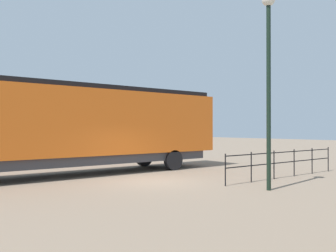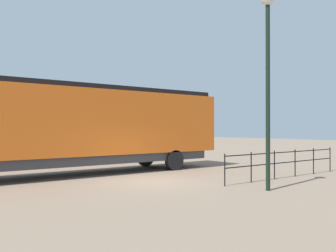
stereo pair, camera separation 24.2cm
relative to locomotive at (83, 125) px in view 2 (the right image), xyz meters
name	(u,v)px [view 2 (the right image)]	position (x,y,z in m)	size (l,w,h in m)	color
ground_plane	(153,182)	(4.18, 1.28, -2.46)	(120.00, 120.00, 0.00)	#84705B
locomotive	(83,125)	(0.00, 0.00, 0.00)	(3.07, 16.23, 4.40)	orange
lamp_post	(268,56)	(8.62, 3.32, 2.52)	(0.50, 0.50, 7.33)	black
platform_fence	(285,160)	(6.95, 6.82, -1.64)	(0.05, 8.11, 1.29)	black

